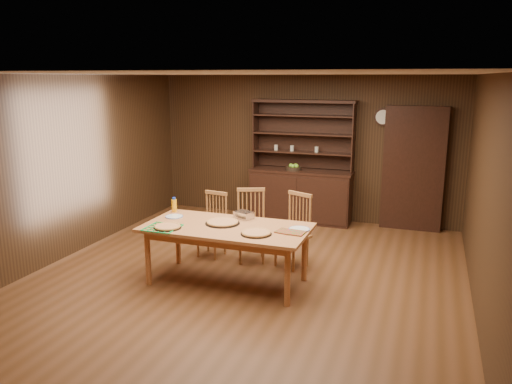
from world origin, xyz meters
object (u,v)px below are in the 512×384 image
at_px(dining_table, 227,232).
at_px(chair_left, 213,222).
at_px(chair_center, 251,222).
at_px(chair_right, 295,227).
at_px(china_hutch, 301,189).
at_px(juice_bottle, 174,205).

xyz_separation_m(dining_table, chair_left, (-0.59, 0.90, -0.18)).
height_order(chair_center, chair_right, chair_center).
bearing_deg(chair_left, chair_right, 7.15).
relative_size(china_hutch, chair_center, 2.12).
bearing_deg(chair_center, chair_left, 159.30).
relative_size(china_hutch, chair_left, 2.32).
bearing_deg(chair_right, juice_bottle, -138.09).
relative_size(china_hutch, chair_right, 2.13).
bearing_deg(china_hutch, chair_center, -94.67).
height_order(china_hutch, dining_table, china_hutch).
relative_size(chair_center, chair_right, 1.00).
bearing_deg(juice_bottle, chair_left, 56.29).
height_order(chair_left, juice_bottle, juice_bottle).
height_order(dining_table, juice_bottle, juice_bottle).
distance_m(dining_table, chair_center, 0.92).
distance_m(dining_table, chair_right, 1.11).
height_order(dining_table, chair_center, chair_center).
bearing_deg(chair_left, chair_center, 8.43).
relative_size(chair_left, chair_right, 0.92).
relative_size(chair_left, chair_center, 0.91).
distance_m(dining_table, chair_left, 1.09).
bearing_deg(juice_bottle, chair_center, 29.66).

